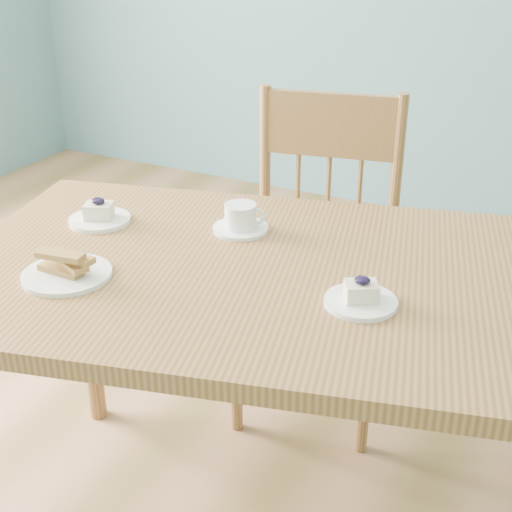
% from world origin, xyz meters
% --- Properties ---
extents(room, '(5.01, 5.01, 2.71)m').
position_xyz_m(room, '(0.00, 0.00, 1.35)').
color(room, '#A5734D').
rests_on(room, ground).
extents(dining_table, '(1.67, 1.21, 0.80)m').
position_xyz_m(dining_table, '(0.29, 0.10, 0.72)').
color(dining_table, '#A3683D').
rests_on(dining_table, ground).
extents(dining_chair, '(0.55, 0.53, 1.02)m').
position_xyz_m(dining_chair, '(0.12, 0.71, 0.52)').
color(dining_chair, '#A3683D').
rests_on(dining_chair, ground).
extents(cheesecake_plate_near, '(0.15, 0.15, 0.06)m').
position_xyz_m(cheesecake_plate_near, '(0.49, 0.03, 0.82)').
color(cheesecake_plate_near, white).
rests_on(cheesecake_plate_near, dining_table).
extents(cheesecake_plate_far, '(0.16, 0.16, 0.07)m').
position_xyz_m(cheesecake_plate_far, '(-0.24, 0.13, 0.82)').
color(cheesecake_plate_far, white).
rests_on(cheesecake_plate_far, dining_table).
extents(coffee_cup, '(0.14, 0.14, 0.07)m').
position_xyz_m(coffee_cup, '(0.10, 0.25, 0.83)').
color(coffee_cup, white).
rests_on(coffee_cup, dining_table).
extents(biscotti_plate, '(0.19, 0.19, 0.06)m').
position_xyz_m(biscotti_plate, '(-0.12, -0.14, 0.82)').
color(biscotti_plate, white).
rests_on(biscotti_plate, dining_table).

